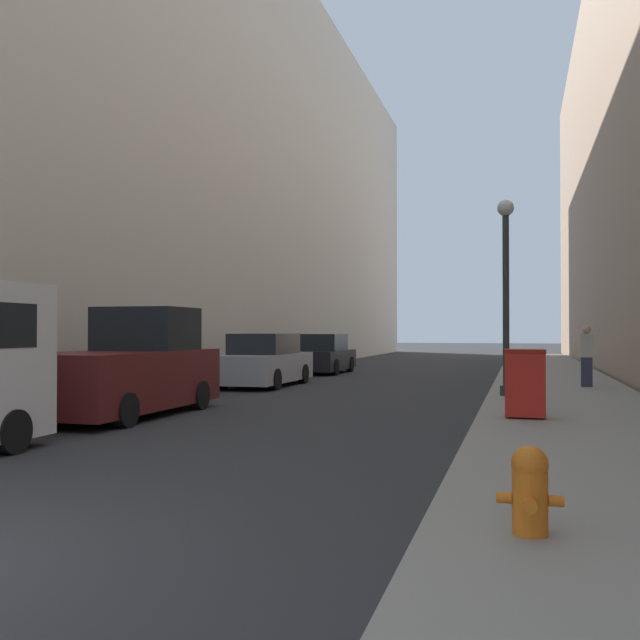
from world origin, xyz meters
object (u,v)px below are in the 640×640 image
object	(u,v)px
lamppost	(506,282)
trash_bin	(525,383)
pedestrian_on_sidewalk	(587,356)
fire_hydrant	(530,488)
pickup_truck	(129,370)
parked_sedan_near	(264,362)
parked_sedan_far	(322,355)

from	to	relation	value
lamppost	trash_bin	bearing A→B (deg)	-84.68
pedestrian_on_sidewalk	fire_hydrant	bearing A→B (deg)	-96.31
trash_bin	pickup_truck	bearing A→B (deg)	-175.77
parked_sedan_near	pedestrian_on_sidewalk	xyz separation A→B (m)	(9.69, 0.53, 0.26)
trash_bin	pedestrian_on_sidewalk	world-z (taller)	pedestrian_on_sidewalk
trash_bin	parked_sedan_far	xyz separation A→B (m)	(-8.01, 14.67, -0.05)
trash_bin	lamppost	size ratio (longest dim) A/B	0.26
trash_bin	fire_hydrant	bearing A→B (deg)	-90.09
lamppost	pedestrian_on_sidewalk	bearing A→B (deg)	58.32
fire_hydrant	lamppost	bearing A→B (deg)	91.90
pedestrian_on_sidewalk	trash_bin	bearing A→B (deg)	-102.21
parked_sedan_far	pedestrian_on_sidewalk	bearing A→B (deg)	-33.93
fire_hydrant	trash_bin	distance (m)	7.86
parked_sedan_near	fire_hydrant	bearing A→B (deg)	-62.82
trash_bin	pickup_truck	size ratio (longest dim) A/B	0.25
pickup_truck	fire_hydrant	bearing A→B (deg)	-42.59
parked_sedan_far	trash_bin	bearing A→B (deg)	-61.38
fire_hydrant	parked_sedan_far	size ratio (longest dim) A/B	0.16
lamppost	parked_sedan_near	distance (m)	8.38
trash_bin	pedestrian_on_sidewalk	xyz separation A→B (m)	(1.75, 8.11, 0.23)
trash_bin	parked_sedan_far	distance (m)	16.72
fire_hydrant	parked_sedan_near	xyz separation A→B (m)	(-7.92, 15.43, 0.26)
trash_bin	parked_sedan_far	bearing A→B (deg)	118.62
parked_sedan_far	pedestrian_on_sidewalk	distance (m)	11.77
parked_sedan_near	parked_sedan_far	world-z (taller)	parked_sedan_near
trash_bin	pickup_truck	distance (m)	7.94
pickup_truck	parked_sedan_far	bearing A→B (deg)	90.32
fire_hydrant	parked_sedan_far	xyz separation A→B (m)	(-7.99, 22.53, 0.23)
lamppost	pickup_truck	distance (m)	9.33
lamppost	parked_sedan_far	world-z (taller)	lamppost
fire_hydrant	pickup_truck	world-z (taller)	pickup_truck
fire_hydrant	parked_sedan_near	bearing A→B (deg)	117.18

